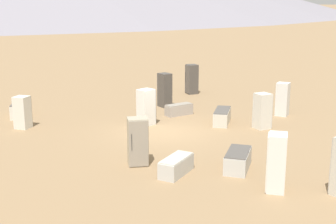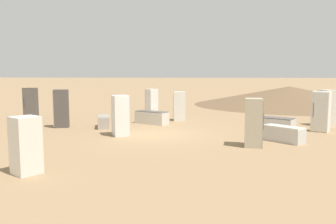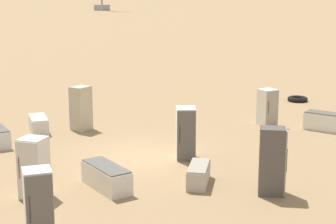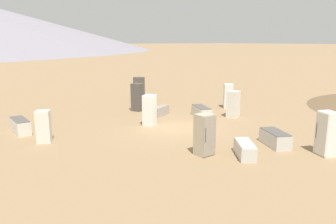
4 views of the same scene
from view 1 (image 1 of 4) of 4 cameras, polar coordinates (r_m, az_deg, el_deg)
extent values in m
plane|color=#937551|center=(21.89, -0.27, -2.45)|extent=(1000.00, 1000.00, 0.00)
cube|color=white|center=(15.44, 13.13, -6.03)|extent=(0.91, 0.81, 1.91)
cube|color=silver|center=(15.45, 12.01, -5.97)|extent=(0.68, 0.32, 1.83)
cylinder|color=#2D2D2D|center=(15.67, 11.96, -5.32)|extent=(0.02, 0.02, 0.67)
cube|color=silver|center=(22.75, 11.42, 0.12)|extent=(0.84, 0.83, 1.71)
cube|color=#BCB7AD|center=(22.96, 12.11, 0.21)|extent=(0.63, 0.23, 1.64)
cylinder|color=#2D2D2D|center=(22.78, 12.54, 0.30)|extent=(0.02, 0.02, 0.60)
cube|color=#4C4742|center=(30.68, 2.94, 4.02)|extent=(0.82, 0.78, 1.91)
cube|color=#56514C|center=(30.54, 2.36, 3.99)|extent=(0.66, 0.19, 1.84)
cylinder|color=#2D2D2D|center=(30.74, 2.13, 4.23)|extent=(0.02, 0.02, 0.67)
cube|color=beige|center=(23.50, 6.61, -0.58)|extent=(2.03, 1.34, 0.66)
cube|color=#56514C|center=(23.41, 6.63, 0.25)|extent=(1.95, 1.28, 0.04)
cube|color=silver|center=(26.01, -17.66, 0.29)|extent=(1.95, 0.69, 0.71)
cube|color=#56514C|center=(25.93, -17.72, 1.09)|extent=(1.87, 0.66, 0.04)
cube|color=white|center=(22.97, -2.70, 0.60)|extent=(0.95, 0.96, 1.78)
cube|color=#56514C|center=(23.22, -2.00, 0.75)|extent=(0.51, 0.40, 1.71)
cylinder|color=#2D2D2D|center=(23.06, -1.57, 0.89)|extent=(0.02, 0.02, 0.62)
cube|color=silver|center=(16.65, 1.00, -6.62)|extent=(1.67, 1.47, 0.59)
cube|color=beige|center=(16.55, 1.01, -5.60)|extent=(1.61, 1.41, 0.04)
cube|color=silver|center=(23.43, -17.34, -0.04)|extent=(0.85, 0.86, 1.56)
cube|color=gray|center=(23.69, -16.89, 0.14)|extent=(0.31, 0.57, 1.49)
cylinder|color=#2D2D2D|center=(23.58, -16.41, 0.30)|extent=(0.02, 0.02, 0.54)
cube|color=#A89E93|center=(25.02, 1.34, 0.26)|extent=(1.14, 1.59, 0.56)
cube|color=gray|center=(24.96, 1.34, 0.92)|extent=(1.10, 1.53, 0.04)
cube|color=silver|center=(17.31, 8.51, -5.88)|extent=(1.90, 1.45, 0.65)
cube|color=#56514C|center=(17.19, 8.55, -4.80)|extent=(1.83, 1.39, 0.04)
cube|color=#B2A88E|center=(17.43, -3.71, -3.61)|extent=(0.62, 0.75, 1.80)
cube|color=gray|center=(17.13, -3.59, -3.92)|extent=(0.06, 0.71, 1.73)
cylinder|color=#2D2D2D|center=(17.05, -4.44, -3.70)|extent=(0.02, 0.02, 0.63)
cube|color=#4C4742|center=(26.85, -0.40, 2.69)|extent=(0.88, 0.83, 1.94)
cube|color=gray|center=(27.14, -0.84, 2.81)|extent=(0.29, 0.51, 1.86)
cylinder|color=#2D2D2D|center=(27.26, -0.52, 3.06)|extent=(0.02, 0.02, 0.68)
cube|color=white|center=(25.52, 13.79, 1.52)|extent=(0.86, 0.87, 1.77)
cube|color=#56514C|center=(25.83, 13.97, 1.65)|extent=(0.39, 0.50, 1.70)
cylinder|color=#2D2D2D|center=(25.79, 14.47, 1.81)|extent=(0.02, 0.02, 0.62)
camera|label=2|loc=(20.36, -41.35, 0.48)|focal=35.00mm
camera|label=3|loc=(36.81, 20.75, 12.25)|focal=60.00mm
camera|label=4|loc=(10.38, -57.59, 0.47)|focal=35.00mm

